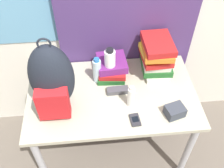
# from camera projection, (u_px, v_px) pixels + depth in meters

# --- Properties ---
(desk) EXTENTS (1.18, 0.70, 0.72)m
(desk) POSITION_uv_depth(u_px,v_px,m) (112.00, 102.00, 1.90)
(desk) COLOR #B7B299
(desk) RESTS_ON ground_plane
(backpack) EXTENTS (0.28, 0.28, 0.54)m
(backpack) POSITION_uv_depth(u_px,v_px,m) (52.00, 80.00, 1.60)
(backpack) COLOR #1E232D
(backpack) RESTS_ON desk
(book_stack_left) EXTENTS (0.23, 0.27, 0.13)m
(book_stack_left) POSITION_uv_depth(u_px,v_px,m) (112.00, 67.00, 1.93)
(book_stack_left) COLOR #1E5623
(book_stack_left) RESTS_ON desk
(book_stack_center) EXTENTS (0.24, 0.29, 0.29)m
(book_stack_center) POSITION_uv_depth(u_px,v_px,m) (156.00, 56.00, 1.88)
(book_stack_center) COLOR silver
(book_stack_center) RESTS_ON desk
(water_bottle) EXTENTS (0.06, 0.06, 0.21)m
(water_bottle) POSITION_uv_depth(u_px,v_px,m) (97.00, 71.00, 1.85)
(water_bottle) COLOR silver
(water_bottle) RESTS_ON desk
(sports_bottle) EXTENTS (0.08, 0.08, 0.28)m
(sports_bottle) POSITION_uv_depth(u_px,v_px,m) (110.00, 65.00, 1.84)
(sports_bottle) COLOR white
(sports_bottle) RESTS_ON desk
(sunscreen_bottle) EXTENTS (0.05, 0.05, 0.17)m
(sunscreen_bottle) POSITION_uv_depth(u_px,v_px,m) (131.00, 97.00, 1.71)
(sunscreen_bottle) COLOR white
(sunscreen_bottle) RESTS_ON desk
(cell_phone) EXTENTS (0.07, 0.10, 0.02)m
(cell_phone) POSITION_uv_depth(u_px,v_px,m) (135.00, 120.00, 1.67)
(cell_phone) COLOR #2D2D33
(cell_phone) RESTS_ON desk
(sunglasses_case) EXTENTS (0.15, 0.06, 0.04)m
(sunglasses_case) POSITION_uv_depth(u_px,v_px,m) (118.00, 90.00, 1.83)
(sunglasses_case) COLOR #47474C
(sunglasses_case) RESTS_ON desk
(camera_pouch) EXTENTS (0.14, 0.12, 0.07)m
(camera_pouch) POSITION_uv_depth(u_px,v_px,m) (175.00, 111.00, 1.69)
(camera_pouch) COLOR #383D47
(camera_pouch) RESTS_ON desk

